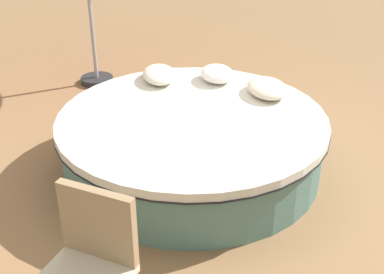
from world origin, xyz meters
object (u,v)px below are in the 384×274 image
(throw_pillow_0, at_px, (267,88))
(patio_chair, at_px, (90,257))
(throw_pillow_2, at_px, (159,74))
(round_bed, at_px, (192,141))
(throw_pillow_1, at_px, (217,74))

(throw_pillow_0, relative_size, patio_chair, 0.56)
(throw_pillow_2, height_order, patio_chair, patio_chair)
(throw_pillow_2, bearing_deg, patio_chair, 165.26)
(throw_pillow_0, distance_m, patio_chair, 2.79)
(round_bed, relative_size, throw_pillow_2, 4.77)
(round_bed, xyz_separation_m, patio_chair, (-1.79, 0.92, 0.27))
(throw_pillow_0, bearing_deg, patio_chair, 140.79)
(throw_pillow_2, distance_m, patio_chair, 2.80)
(round_bed, relative_size, patio_chair, 2.62)
(round_bed, distance_m, throw_pillow_1, 0.98)
(throw_pillow_1, distance_m, throw_pillow_2, 0.63)
(round_bed, height_order, throw_pillow_1, throw_pillow_1)
(round_bed, height_order, patio_chair, patio_chair)
(patio_chair, bearing_deg, throw_pillow_2, -71.94)
(round_bed, distance_m, throw_pillow_0, 0.98)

